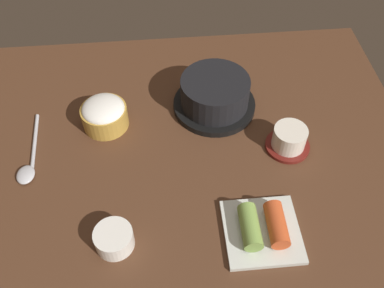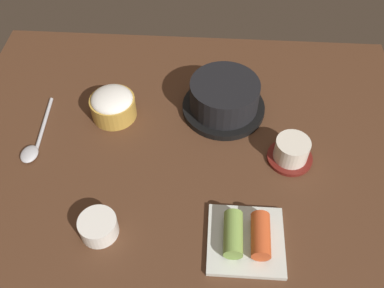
{
  "view_description": "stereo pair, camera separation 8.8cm",
  "coord_description": "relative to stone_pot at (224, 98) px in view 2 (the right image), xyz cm",
  "views": [
    {
      "loc": [
        -3.24,
        -58.02,
        72.98
      ],
      "look_at": [
        2.0,
        -2.0,
        5.0
      ],
      "focal_mm": 40.15,
      "sensor_mm": 36.0,
      "label": 1
    },
    {
      "loc": [
        5.57,
        -58.15,
        72.98
      ],
      "look_at": [
        2.0,
        -2.0,
        5.0
      ],
      "focal_mm": 40.15,
      "sensor_mm": 36.0,
      "label": 2
    }
  ],
  "objects": [
    {
      "name": "dining_table",
      "position": [
        -8.35,
        -11.06,
        -4.95
      ],
      "size": [
        100.0,
        76.0,
        2.0
      ],
      "primitive_type": "cube",
      "color": "#4C2D1C",
      "rests_on": "ground"
    },
    {
      "name": "stone_pot",
      "position": [
        0.0,
        0.0,
        0.0
      ],
      "size": [
        18.76,
        18.76,
        8.04
      ],
      "color": "black",
      "rests_on": "dining_table"
    },
    {
      "name": "rice_bowl",
      "position": [
        -24.6,
        -3.09,
        -0.58
      ],
      "size": [
        10.04,
        10.04,
        6.65
      ],
      "color": "#B78C38",
      "rests_on": "dining_table"
    },
    {
      "name": "tea_cup_with_saucer",
      "position": [
        14.02,
        -13.28,
        -1.37
      ],
      "size": [
        9.41,
        9.41,
        5.4
      ],
      "color": "maroon",
      "rests_on": "dining_table"
    },
    {
      "name": "kimchi_plate",
      "position": [
        4.6,
        -32.86,
        -2.31
      ],
      "size": [
        13.75,
        13.75,
        4.46
      ],
      "color": "silver",
      "rests_on": "dining_table"
    },
    {
      "name": "side_bowl_near",
      "position": [
        -22.03,
        -32.57,
        -1.89
      ],
      "size": [
        7.01,
        7.01,
        3.86
      ],
      "color": "white",
      "rests_on": "dining_table"
    },
    {
      "name": "spoon",
      "position": [
        -40.04,
        -13.23,
        -3.34
      ],
      "size": [
        3.6,
        19.09,
        1.35
      ],
      "color": "#B7B7BC",
      "rests_on": "dining_table"
    }
  ]
}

